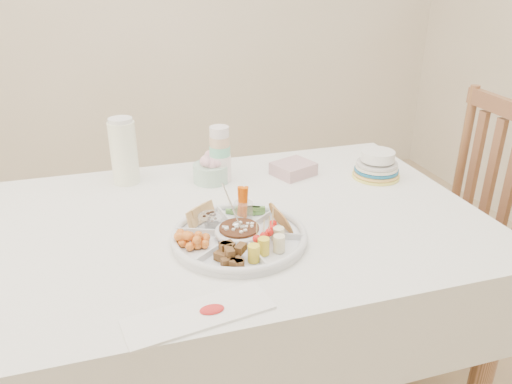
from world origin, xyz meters
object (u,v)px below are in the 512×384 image
object	(u,v)px
plate_stack	(377,163)
party_tray	(239,234)
chair	(439,234)
thermos	(124,150)
dining_table	(238,315)

from	to	relation	value
plate_stack	party_tray	bearing A→B (deg)	-153.18
party_tray	plate_stack	size ratio (longest dim) A/B	2.21
chair	plate_stack	bearing A→B (deg)	162.69
chair	thermos	bearing A→B (deg)	167.62
chair	plate_stack	distance (m)	0.39
chair	thermos	xyz separation A→B (m)	(-1.13, 0.31, 0.35)
dining_table	thermos	size ratio (longest dim) A/B	6.28
party_tray	thermos	size ratio (longest dim) A/B	1.57
dining_table	plate_stack	size ratio (longest dim) A/B	8.82
party_tray	thermos	distance (m)	0.60
dining_table	thermos	bearing A→B (deg)	128.88
party_tray	chair	bearing A→B (deg)	14.01
party_tray	dining_table	bearing A→B (deg)	78.55
dining_table	party_tray	xyz separation A→B (m)	(-0.03, -0.15, 0.40)
thermos	plate_stack	distance (m)	0.91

